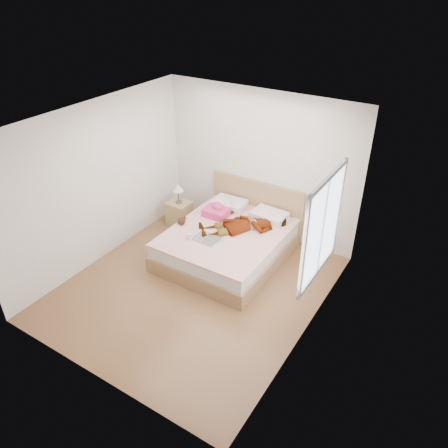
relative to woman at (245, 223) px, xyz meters
name	(u,v)px	position (x,y,z in m)	size (l,w,h in m)	color
ground	(195,287)	(-0.19, -1.19, -0.61)	(4.00, 4.00, 0.00)	brown
woman	(245,223)	(0.00, 0.00, 0.00)	(0.56, 1.50, 0.21)	white
hair	(229,206)	(-0.57, 0.45, -0.06)	(0.46, 0.57, 0.08)	black
phone	(231,202)	(-0.50, 0.40, 0.07)	(0.04, 0.09, 0.01)	silver
room_shell	(323,228)	(1.59, -0.89, 0.89)	(4.00, 4.00, 4.00)	white
bed	(230,241)	(-0.19, -0.15, -0.34)	(1.80, 2.08, 1.00)	brown
towel	(217,211)	(-0.62, 0.11, -0.01)	(0.42, 0.36, 0.22)	#FF4577
magazine	(207,238)	(-0.34, -0.61, -0.09)	(0.49, 0.34, 0.03)	white
coffee_mug	(190,236)	(-0.58, -0.75, -0.05)	(0.13, 0.10, 0.10)	silver
plush_toy	(182,221)	(-0.96, -0.43, -0.04)	(0.16, 0.21, 0.11)	black
nightstand	(179,212)	(-1.48, 0.15, -0.32)	(0.42, 0.38, 0.88)	olive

